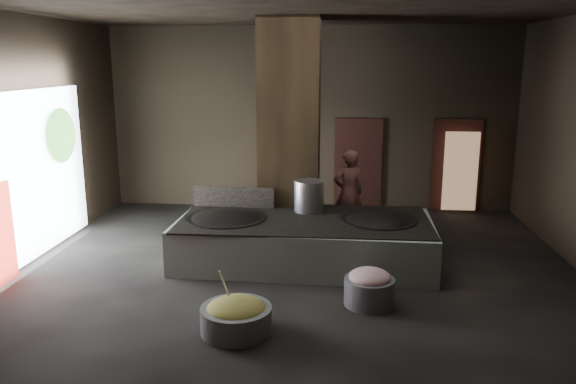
# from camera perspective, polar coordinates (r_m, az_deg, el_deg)

# --- Properties ---
(floor) EXTENTS (10.00, 9.00, 0.10)m
(floor) POSITION_cam_1_polar(r_m,az_deg,el_deg) (10.18, 0.98, -8.19)
(floor) COLOR black
(floor) RESTS_ON ground
(ceiling) EXTENTS (10.00, 9.00, 0.10)m
(ceiling) POSITION_cam_1_polar(r_m,az_deg,el_deg) (9.52, 1.10, 18.55)
(ceiling) COLOR black
(ceiling) RESTS_ON back_wall
(back_wall) EXTENTS (10.00, 0.10, 4.50)m
(back_wall) POSITION_cam_1_polar(r_m,az_deg,el_deg) (14.09, 2.32, 7.42)
(back_wall) COLOR black
(back_wall) RESTS_ON ground
(front_wall) EXTENTS (10.00, 0.10, 4.50)m
(front_wall) POSITION_cam_1_polar(r_m,az_deg,el_deg) (5.15, -2.45, -2.69)
(front_wall) COLOR black
(front_wall) RESTS_ON ground
(left_wall) EXTENTS (0.10, 9.00, 4.50)m
(left_wall) POSITION_cam_1_polar(r_m,az_deg,el_deg) (11.13, -25.97, 4.58)
(left_wall) COLOR black
(left_wall) RESTS_ON ground
(pillar) EXTENTS (1.20, 1.20, 4.50)m
(pillar) POSITION_cam_1_polar(r_m,az_deg,el_deg) (11.48, 0.19, 6.13)
(pillar) COLOR black
(pillar) RESTS_ON ground
(hearth_platform) EXTENTS (4.72, 2.39, 0.81)m
(hearth_platform) POSITION_cam_1_polar(r_m,az_deg,el_deg) (10.44, 1.67, -4.99)
(hearth_platform) COLOR silver
(hearth_platform) RESTS_ON ground
(platform_cap) EXTENTS (4.55, 2.18, 0.03)m
(platform_cap) POSITION_cam_1_polar(r_m,az_deg,el_deg) (10.32, 1.69, -2.82)
(platform_cap) COLOR black
(platform_cap) RESTS_ON hearth_platform
(wok_left) EXTENTS (1.47, 1.47, 0.40)m
(wok_left) POSITION_cam_1_polar(r_m,az_deg,el_deg) (10.47, -6.29, -3.03)
(wok_left) COLOR black
(wok_left) RESTS_ON hearth_platform
(wok_left_rim) EXTENTS (1.50, 1.50, 0.05)m
(wok_left_rim) POSITION_cam_1_polar(r_m,az_deg,el_deg) (10.45, -6.30, -2.67)
(wok_left_rim) COLOR black
(wok_left_rim) RESTS_ON hearth_platform
(wok_right) EXTENTS (1.36, 1.36, 0.38)m
(wok_right) POSITION_cam_1_polar(r_m,az_deg,el_deg) (10.40, 9.16, -3.23)
(wok_right) COLOR black
(wok_right) RESTS_ON hearth_platform
(wok_right_rim) EXTENTS (1.39, 1.39, 0.05)m
(wok_right_rim) POSITION_cam_1_polar(r_m,az_deg,el_deg) (10.38, 9.17, -2.86)
(wok_right_rim) COLOR black
(wok_right_rim) RESTS_ON hearth_platform
(stock_pot) EXTENTS (0.57, 0.57, 0.61)m
(stock_pot) POSITION_cam_1_polar(r_m,az_deg,el_deg) (10.77, 2.13, -0.41)
(stock_pot) COLOR #AEB1B6
(stock_pot) RESTS_ON hearth_platform
(splash_guard) EXTENTS (1.62, 0.12, 0.40)m
(splash_guard) POSITION_cam_1_polar(r_m,az_deg,el_deg) (11.16, -5.54, -0.51)
(splash_guard) COLOR black
(splash_guard) RESTS_ON hearth_platform
(cook) EXTENTS (0.78, 0.64, 1.85)m
(cook) POSITION_cam_1_polar(r_m,az_deg,el_deg) (11.97, 6.16, -0.09)
(cook) COLOR brown
(cook) RESTS_ON ground
(veg_basin) EXTENTS (1.06, 1.06, 0.36)m
(veg_basin) POSITION_cam_1_polar(r_m,az_deg,el_deg) (7.96, -5.28, -12.78)
(veg_basin) COLOR gray
(veg_basin) RESTS_ON ground
(veg_fill) EXTENTS (0.81, 0.81, 0.25)m
(veg_fill) POSITION_cam_1_polar(r_m,az_deg,el_deg) (7.88, -5.30, -11.68)
(veg_fill) COLOR olive
(veg_fill) RESTS_ON veg_basin
(ladle) EXTENTS (0.16, 0.38, 0.70)m
(ladle) POSITION_cam_1_polar(r_m,az_deg,el_deg) (7.96, -6.22, -9.87)
(ladle) COLOR #AEB1B6
(ladle) RESTS_ON veg_basin
(meat_basin) EXTENTS (0.92, 0.92, 0.42)m
(meat_basin) POSITION_cam_1_polar(r_m,az_deg,el_deg) (8.82, 8.25, -9.97)
(meat_basin) COLOR gray
(meat_basin) RESTS_ON ground
(meat_fill) EXTENTS (0.64, 0.64, 0.24)m
(meat_fill) POSITION_cam_1_polar(r_m,az_deg,el_deg) (8.73, 8.30, -8.54)
(meat_fill) COLOR #C97988
(meat_fill) RESTS_ON meat_basin
(doorway_near) EXTENTS (1.18, 0.08, 2.38)m
(doorway_near) POSITION_cam_1_polar(r_m,az_deg,el_deg) (14.15, 7.12, 2.65)
(doorway_near) COLOR black
(doorway_near) RESTS_ON ground
(doorway_near_glow) EXTENTS (0.80, 0.04, 1.90)m
(doorway_near_glow) POSITION_cam_1_polar(r_m,az_deg,el_deg) (14.38, 6.76, 2.63)
(doorway_near_glow) COLOR #8C6647
(doorway_near_glow) RESTS_ON ground
(doorway_far) EXTENTS (1.18, 0.08, 2.38)m
(doorway_far) POSITION_cam_1_polar(r_m,az_deg,el_deg) (14.45, 16.68, 2.41)
(doorway_far) COLOR black
(doorway_far) RESTS_ON ground
(doorway_far_glow) EXTENTS (0.81, 0.04, 1.93)m
(doorway_far_glow) POSITION_cam_1_polar(r_m,az_deg,el_deg) (14.21, 17.12, 2.01)
(doorway_far_glow) COLOR #8C6647
(doorway_far_glow) RESTS_ON ground
(left_opening) EXTENTS (0.04, 4.20, 3.10)m
(left_opening) POSITION_cam_1_polar(r_m,az_deg,el_deg) (11.35, -24.70, 1.51)
(left_opening) COLOR white
(left_opening) RESTS_ON ground
(tree_silhouette) EXTENTS (0.28, 1.10, 1.10)m
(tree_silhouette) POSITION_cam_1_polar(r_m,az_deg,el_deg) (12.17, -22.04, 5.33)
(tree_silhouette) COLOR #194714
(tree_silhouette) RESTS_ON left_opening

